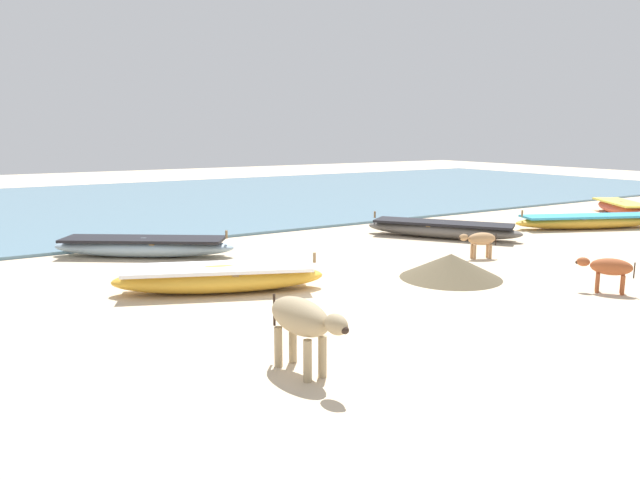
# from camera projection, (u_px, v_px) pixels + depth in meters

# --- Properties ---
(ground) EXTENTS (80.00, 80.00, 0.00)m
(ground) POSITION_uv_depth(u_px,v_px,m) (373.00, 302.00, 10.85)
(ground) COLOR beige
(sea_water) EXTENTS (60.00, 20.00, 0.08)m
(sea_water) POSITION_uv_depth(u_px,v_px,m) (123.00, 203.00, 25.51)
(sea_water) COLOR slate
(sea_water) RESTS_ON ground
(fishing_boat_0) EXTENTS (3.37, 4.24, 0.67)m
(fishing_boat_0) POSITION_uv_depth(u_px,v_px,m) (442.00, 229.00, 17.42)
(fishing_boat_0) COLOR #5B5651
(fishing_boat_0) RESTS_ON ground
(fishing_boat_1) EXTENTS (4.13, 2.53, 0.71)m
(fishing_boat_1) POSITION_uv_depth(u_px,v_px,m) (219.00, 278.00, 11.55)
(fishing_boat_1) COLOR gold
(fishing_boat_1) RESTS_ON ground
(fishing_boat_3) EXTENTS (4.25, 3.38, 0.67)m
(fishing_boat_3) POSITION_uv_depth(u_px,v_px,m) (144.00, 246.00, 14.79)
(fishing_boat_3) COLOR #8CA5B7
(fishing_boat_3) RESTS_ON ground
(fishing_boat_4) EXTENTS (2.70, 3.28, 0.70)m
(fishing_boat_4) POSITION_uv_depth(u_px,v_px,m) (621.00, 208.00, 22.23)
(fishing_boat_4) COLOR #B74733
(fishing_boat_4) RESTS_ON ground
(fishing_boat_5) EXTENTS (4.91, 2.81, 0.64)m
(fishing_boat_5) POSITION_uv_depth(u_px,v_px,m) (589.00, 221.00, 19.08)
(fishing_boat_5) COLOR gold
(fishing_boat_5) RESTS_ON ground
(cow_adult_dun) EXTENTS (0.55, 1.51, 0.98)m
(cow_adult_dun) POSITION_uv_depth(u_px,v_px,m) (302.00, 320.00, 7.56)
(cow_adult_dun) COLOR tan
(cow_adult_dun) RESTS_ON ground
(calf_near_rust) EXTENTS (0.74, 0.95, 0.68)m
(calf_near_rust) POSITION_uv_depth(u_px,v_px,m) (609.00, 268.00, 11.42)
(calf_near_rust) COLOR #9E4C28
(calf_near_rust) RESTS_ON ground
(calf_far_tan) EXTENTS (0.97, 0.53, 0.64)m
(calf_far_tan) POSITION_uv_depth(u_px,v_px,m) (480.00, 240.00, 14.53)
(calf_far_tan) COLOR tan
(calf_far_tan) RESTS_ON ground
(debris_pile_0) EXTENTS (2.40, 2.40, 0.52)m
(debris_pile_0) POSITION_uv_depth(u_px,v_px,m) (451.00, 266.00, 12.61)
(debris_pile_0) COLOR brown
(debris_pile_0) RESTS_ON ground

